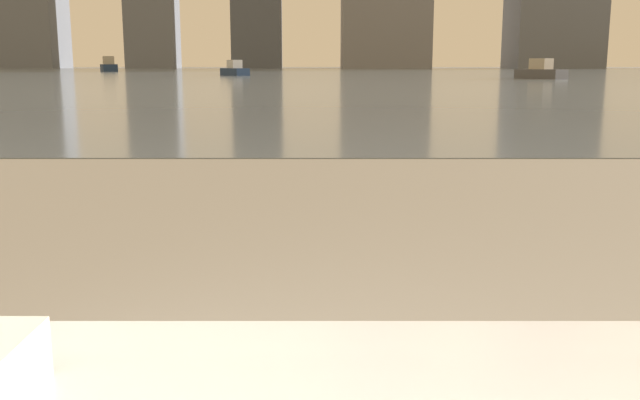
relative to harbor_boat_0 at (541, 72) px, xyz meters
name	(u,v)px	position (x,y,z in m)	size (l,w,h in m)	color
harbor_water	(318,74)	(-12.85, 20.31, -0.41)	(180.00, 110.00, 0.01)	slate
harbor_boat_0	(541,72)	(0.00, 0.00, 0.00)	(2.51, 3.18, 1.16)	#4C4C51
harbor_boat_1	(235,70)	(-18.86, 10.41, -0.02)	(2.40, 3.06, 1.11)	navy
harbor_boat_2	(109,66)	(-35.17, 35.28, 0.15)	(2.89, 4.47, 1.59)	navy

